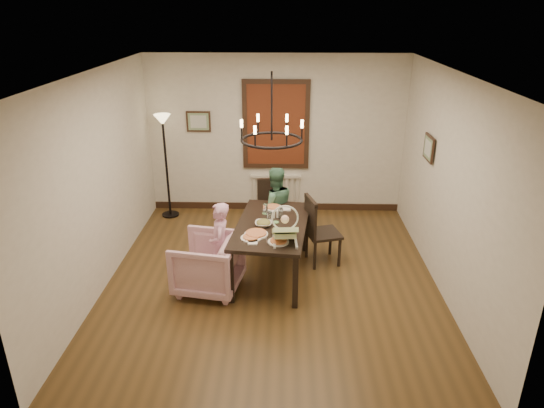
{
  "coord_description": "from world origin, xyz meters",
  "views": [
    {
      "loc": [
        0.17,
        -5.83,
        3.55
      ],
      "look_at": [
        -0.0,
        0.2,
        1.05
      ],
      "focal_mm": 32.0,
      "sensor_mm": 36.0,
      "label": 1
    }
  ],
  "objects_px": {
    "elderly_woman": "(220,252)",
    "drinking_glass": "(269,217)",
    "chair_right": "(324,230)",
    "chair_far": "(271,209)",
    "seated_man": "(274,214)",
    "dining_table": "(272,230)",
    "floor_lamp": "(167,168)",
    "baby_bouncer": "(285,229)",
    "armchair": "(208,264)"
  },
  "relations": [
    {
      "from": "baby_bouncer",
      "to": "dining_table",
      "type": "bearing_deg",
      "value": 105.76
    },
    {
      "from": "floor_lamp",
      "to": "dining_table",
      "type": "bearing_deg",
      "value": -46.52
    },
    {
      "from": "baby_bouncer",
      "to": "chair_far",
      "type": "bearing_deg",
      "value": 93.74
    },
    {
      "from": "armchair",
      "to": "floor_lamp",
      "type": "distance_m",
      "value": 2.69
    },
    {
      "from": "dining_table",
      "to": "chair_far",
      "type": "height_order",
      "value": "chair_far"
    },
    {
      "from": "floor_lamp",
      "to": "seated_man",
      "type": "bearing_deg",
      "value": -30.72
    },
    {
      "from": "seated_man",
      "to": "baby_bouncer",
      "type": "relative_size",
      "value": 2.18
    },
    {
      "from": "armchair",
      "to": "floor_lamp",
      "type": "relative_size",
      "value": 0.46
    },
    {
      "from": "dining_table",
      "to": "floor_lamp",
      "type": "relative_size",
      "value": 0.98
    },
    {
      "from": "seated_man",
      "to": "drinking_glass",
      "type": "bearing_deg",
      "value": 69.04
    },
    {
      "from": "elderly_woman",
      "to": "drinking_glass",
      "type": "xyz_separation_m",
      "value": [
        0.64,
        0.35,
        0.36
      ]
    },
    {
      "from": "chair_right",
      "to": "seated_man",
      "type": "relative_size",
      "value": 0.97
    },
    {
      "from": "baby_bouncer",
      "to": "floor_lamp",
      "type": "distance_m",
      "value": 3.25
    },
    {
      "from": "chair_right",
      "to": "drinking_glass",
      "type": "relative_size",
      "value": 6.71
    },
    {
      "from": "chair_right",
      "to": "seated_man",
      "type": "bearing_deg",
      "value": 40.19
    },
    {
      "from": "chair_far",
      "to": "drinking_glass",
      "type": "xyz_separation_m",
      "value": [
        0.02,
        -1.2,
        0.39
      ]
    },
    {
      "from": "elderly_woman",
      "to": "baby_bouncer",
      "type": "bearing_deg",
      "value": 71.52
    },
    {
      "from": "chair_far",
      "to": "armchair",
      "type": "xyz_separation_m",
      "value": [
        -0.78,
        -1.67,
        -0.09
      ]
    },
    {
      "from": "elderly_woman",
      "to": "chair_far",
      "type": "bearing_deg",
      "value": 152.91
    },
    {
      "from": "armchair",
      "to": "floor_lamp",
      "type": "height_order",
      "value": "floor_lamp"
    },
    {
      "from": "chair_right",
      "to": "armchair",
      "type": "relative_size",
      "value": 1.25
    },
    {
      "from": "chair_far",
      "to": "chair_right",
      "type": "distance_m",
      "value": 1.19
    },
    {
      "from": "dining_table",
      "to": "chair_right",
      "type": "xyz_separation_m",
      "value": [
        0.74,
        0.37,
        -0.17
      ]
    },
    {
      "from": "chair_right",
      "to": "floor_lamp",
      "type": "height_order",
      "value": "floor_lamp"
    },
    {
      "from": "chair_far",
      "to": "baby_bouncer",
      "type": "height_order",
      "value": "baby_bouncer"
    },
    {
      "from": "chair_right",
      "to": "baby_bouncer",
      "type": "height_order",
      "value": "baby_bouncer"
    },
    {
      "from": "seated_man",
      "to": "drinking_glass",
      "type": "height_order",
      "value": "seated_man"
    },
    {
      "from": "drinking_glass",
      "to": "floor_lamp",
      "type": "distance_m",
      "value": 2.69
    },
    {
      "from": "floor_lamp",
      "to": "armchair",
      "type": "bearing_deg",
      "value": -66.24
    },
    {
      "from": "seated_man",
      "to": "armchair",
      "type": "bearing_deg",
      "value": 39.02
    },
    {
      "from": "elderly_woman",
      "to": "floor_lamp",
      "type": "xyz_separation_m",
      "value": [
        -1.22,
        2.3,
        0.41
      ]
    },
    {
      "from": "armchair",
      "to": "chair_right",
      "type": "bearing_deg",
      "value": 126.68
    },
    {
      "from": "dining_table",
      "to": "armchair",
      "type": "distance_m",
      "value": 0.98
    },
    {
      "from": "chair_far",
      "to": "seated_man",
      "type": "relative_size",
      "value": 0.86
    },
    {
      "from": "chair_far",
      "to": "drinking_glass",
      "type": "relative_size",
      "value": 6.0
    },
    {
      "from": "drinking_glass",
      "to": "floor_lamp",
      "type": "relative_size",
      "value": 0.09
    },
    {
      "from": "dining_table",
      "to": "floor_lamp",
      "type": "bearing_deg",
      "value": 140.07
    },
    {
      "from": "elderly_woman",
      "to": "chair_right",
      "type": "bearing_deg",
      "value": 110.33
    },
    {
      "from": "chair_right",
      "to": "drinking_glass",
      "type": "bearing_deg",
      "value": 96.75
    },
    {
      "from": "dining_table",
      "to": "seated_man",
      "type": "height_order",
      "value": "seated_man"
    },
    {
      "from": "chair_right",
      "to": "armchair",
      "type": "bearing_deg",
      "value": 100.78
    },
    {
      "from": "elderly_woman",
      "to": "seated_man",
      "type": "relative_size",
      "value": 0.92
    },
    {
      "from": "dining_table",
      "to": "elderly_woman",
      "type": "bearing_deg",
      "value": -149.23
    },
    {
      "from": "elderly_woman",
      "to": "seated_man",
      "type": "xyz_separation_m",
      "value": [
        0.69,
        1.17,
        0.04
      ]
    },
    {
      "from": "chair_far",
      "to": "baby_bouncer",
      "type": "xyz_separation_m",
      "value": [
        0.23,
        -1.76,
        0.47
      ]
    },
    {
      "from": "drinking_glass",
      "to": "chair_far",
      "type": "bearing_deg",
      "value": 90.75
    },
    {
      "from": "floor_lamp",
      "to": "drinking_glass",
      "type": "bearing_deg",
      "value": -46.31
    },
    {
      "from": "chair_far",
      "to": "seated_man",
      "type": "bearing_deg",
      "value": -87.62
    },
    {
      "from": "dining_table",
      "to": "elderly_woman",
      "type": "distance_m",
      "value": 0.77
    },
    {
      "from": "drinking_glass",
      "to": "armchair",
      "type": "bearing_deg",
      "value": -149.79
    }
  ]
}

